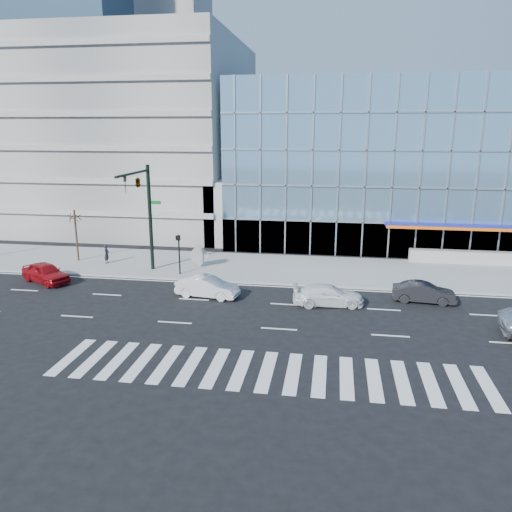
# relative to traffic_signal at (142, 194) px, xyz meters

# --- Properties ---
(ground) EXTENTS (160.00, 160.00, 0.00)m
(ground) POSITION_rel_traffic_signal_xyz_m (11.00, -4.57, -6.16)
(ground) COLOR black
(ground) RESTS_ON ground
(sidewalk) EXTENTS (120.00, 8.00, 0.15)m
(sidewalk) POSITION_rel_traffic_signal_xyz_m (11.00, 3.43, -6.09)
(sidewalk) COLOR gray
(sidewalk) RESTS_ON ground
(theatre_building) EXTENTS (42.00, 26.00, 15.00)m
(theatre_building) POSITION_rel_traffic_signal_xyz_m (25.00, 21.43, 1.34)
(theatre_building) COLOR #7AA9CB
(theatre_building) RESTS_ON ground
(parking_garage) EXTENTS (24.00, 24.00, 20.00)m
(parking_garage) POSITION_rel_traffic_signal_xyz_m (-9.00, 21.43, 3.84)
(parking_garage) COLOR gray
(parking_garage) RESTS_ON ground
(ramp_block) EXTENTS (6.00, 8.00, 6.00)m
(ramp_block) POSITION_rel_traffic_signal_xyz_m (5.00, 13.43, -3.16)
(ramp_block) COLOR gray
(ramp_block) RESTS_ON ground
(tower_far_mid) EXTENTS (13.00, 13.00, 60.00)m
(tower_far_mid) POSITION_rel_traffic_signal_xyz_m (-47.00, 59.43, 23.84)
(tower_far_mid) COLOR #446277
(tower_far_mid) RESTS_ON ground
(tower_backdrop) EXTENTS (14.00, 14.00, 48.00)m
(tower_backdrop) POSITION_rel_traffic_signal_xyz_m (-19.00, 65.43, 17.84)
(tower_backdrop) COLOR gray
(tower_backdrop) RESTS_ON ground
(traffic_signal) EXTENTS (1.14, 5.74, 8.00)m
(traffic_signal) POSITION_rel_traffic_signal_xyz_m (0.00, 0.00, 0.00)
(traffic_signal) COLOR black
(traffic_signal) RESTS_ON sidewalk
(ped_signal_post) EXTENTS (0.30, 0.33, 3.00)m
(ped_signal_post) POSITION_rel_traffic_signal_xyz_m (2.50, 0.37, -4.02)
(ped_signal_post) COLOR black
(ped_signal_post) RESTS_ON sidewalk
(street_tree_near) EXTENTS (1.10, 1.10, 4.23)m
(street_tree_near) POSITION_rel_traffic_signal_xyz_m (-7.00, 2.93, -2.39)
(street_tree_near) COLOR #332319
(street_tree_near) RESTS_ON sidewalk
(white_suv) EXTENTS (4.61, 2.34, 1.28)m
(white_suv) POSITION_rel_traffic_signal_xyz_m (13.60, -4.24, -5.52)
(white_suv) COLOR white
(white_suv) RESTS_ON ground
(white_sedan) EXTENTS (4.30, 2.00, 1.37)m
(white_sedan) POSITION_rel_traffic_signal_xyz_m (5.75, -3.92, -5.48)
(white_sedan) COLOR silver
(white_sedan) RESTS_ON ground
(dark_sedan) EXTENTS (4.00, 1.70, 1.28)m
(dark_sedan) POSITION_rel_traffic_signal_xyz_m (19.60, -2.77, -5.52)
(dark_sedan) COLOR black
(dark_sedan) RESTS_ON ground
(red_sedan) EXTENTS (4.49, 3.44, 1.43)m
(red_sedan) POSITION_rel_traffic_signal_xyz_m (-6.51, -2.65, -5.45)
(red_sedan) COLOR maroon
(red_sedan) RESTS_ON ground
(pedestrian) EXTENTS (0.38, 0.56, 1.52)m
(pedestrian) POSITION_rel_traffic_signal_xyz_m (-4.25, 2.45, -5.25)
(pedestrian) COLOR black
(pedestrian) RESTS_ON sidewalk
(tilted_panel) EXTENTS (1.83, 0.19, 1.84)m
(tilted_panel) POSITION_rel_traffic_signal_xyz_m (3.40, 2.60, -5.10)
(tilted_panel) COLOR gray
(tilted_panel) RESTS_ON sidewalk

